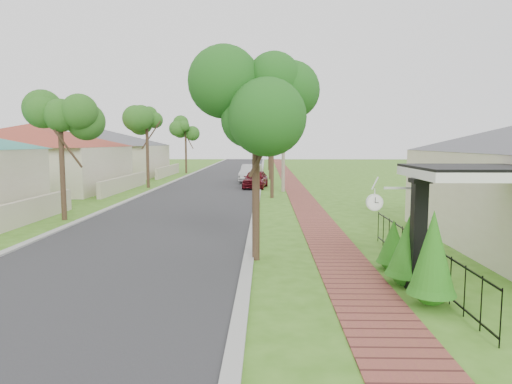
% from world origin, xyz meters
% --- Properties ---
extents(ground, '(160.00, 160.00, 0.00)m').
position_xyz_m(ground, '(0.00, 0.00, 0.00)').
color(ground, '#3B6F1A').
rests_on(ground, ground).
extents(road, '(7.00, 120.00, 0.02)m').
position_xyz_m(road, '(-3.00, 20.00, 0.00)').
color(road, '#28282B').
rests_on(road, ground).
extents(kerb_right, '(0.30, 120.00, 0.10)m').
position_xyz_m(kerb_right, '(0.65, 20.00, 0.00)').
color(kerb_right, '#9E9E99').
rests_on(kerb_right, ground).
extents(kerb_left, '(0.30, 120.00, 0.10)m').
position_xyz_m(kerb_left, '(-6.65, 20.00, 0.00)').
color(kerb_left, '#9E9E99').
rests_on(kerb_left, ground).
extents(sidewalk, '(1.50, 120.00, 0.03)m').
position_xyz_m(sidewalk, '(3.25, 20.00, 0.00)').
color(sidewalk, brown).
rests_on(sidewalk, ground).
extents(porch_post, '(0.48, 0.48, 2.52)m').
position_xyz_m(porch_post, '(4.55, -1.00, 1.12)').
color(porch_post, black).
rests_on(porch_post, ground).
extents(picket_fence, '(0.03, 8.02, 1.00)m').
position_xyz_m(picket_fence, '(4.90, -0.00, 0.53)').
color(picket_fence, black).
rests_on(picket_fence, ground).
extents(street_trees, '(10.70, 37.65, 5.89)m').
position_xyz_m(street_trees, '(-2.87, 26.84, 4.54)').
color(street_trees, '#382619').
rests_on(street_trees, ground).
extents(hedge_row, '(0.94, 3.57, 2.04)m').
position_xyz_m(hedge_row, '(4.45, -0.98, 0.83)').
color(hedge_row, '#1A5A12').
rests_on(hedge_row, ground).
extents(far_house_red, '(15.56, 15.56, 4.60)m').
position_xyz_m(far_house_red, '(-14.97, 20.00, 2.34)').
color(far_house_red, beige).
rests_on(far_house_red, ground).
extents(far_house_grey, '(15.56, 15.56, 4.60)m').
position_xyz_m(far_house_grey, '(-14.97, 34.00, 2.34)').
color(far_house_grey, beige).
rests_on(far_house_grey, ground).
extents(parked_car_red, '(2.01, 4.00, 1.31)m').
position_xyz_m(parked_car_red, '(0.37, 21.90, 0.65)').
color(parked_car_red, '#570D15').
rests_on(parked_car_red, ground).
extents(parked_car_white, '(1.90, 4.55, 1.46)m').
position_xyz_m(parked_car_white, '(-0.10, 26.69, 0.73)').
color(parked_car_white, silver).
rests_on(parked_car_white, ground).
extents(near_tree, '(2.04, 2.04, 5.24)m').
position_xyz_m(near_tree, '(0.86, 1.50, 4.17)').
color(near_tree, '#382619').
rests_on(near_tree, ground).
extents(utility_pole, '(1.20, 0.24, 8.79)m').
position_xyz_m(utility_pole, '(2.30, 19.59, 4.46)').
color(utility_pole, gray).
rests_on(utility_pole, ground).
extents(station_clock, '(1.05, 0.13, 0.55)m').
position_xyz_m(station_clock, '(3.69, -0.60, 1.95)').
color(station_clock, white).
rests_on(station_clock, ground).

